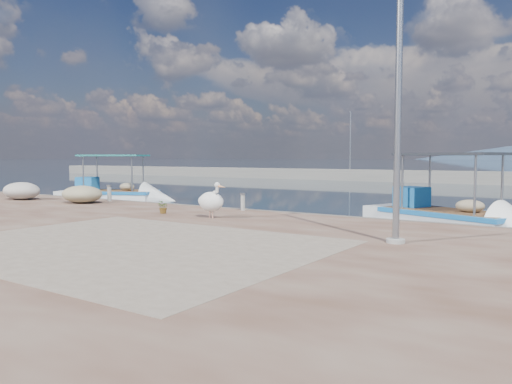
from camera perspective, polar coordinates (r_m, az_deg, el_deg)
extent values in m
plane|color=#162635|center=(14.98, -8.19, -5.81)|extent=(1400.00, 1400.00, 0.00)
cube|color=gray|center=(12.11, -14.27, -5.81)|extent=(9.00, 7.00, 0.01)
cube|color=gray|center=(51.92, 22.93, 1.54)|extent=(120.00, 2.20, 1.20)
cylinder|color=gray|center=(55.47, 10.72, 5.44)|extent=(0.16, 0.16, 7.00)
cone|color=#28384C|center=(665.77, 27.14, 4.03)|extent=(220.00, 220.00, 16.00)
cube|color=white|center=(29.66, -15.88, -0.91)|extent=(6.81, 4.67, 1.07)
cube|color=#1B6DB3|center=(29.62, -15.90, 0.01)|extent=(5.19, 3.97, 0.16)
cube|color=#A9142A|center=(29.66, -15.88, -1.03)|extent=(5.18, 3.94, 0.13)
cube|color=#1B6DB3|center=(30.32, -18.70, 0.90)|extent=(1.34, 1.34, 0.79)
cube|color=#1A6A68|center=(29.56, -15.97, 4.04)|extent=(4.11, 3.34, 0.09)
cube|color=white|center=(19.13, 21.20, -3.65)|extent=(6.89, 4.36, 1.07)
cube|color=#1B6DB3|center=(19.07, 21.24, -2.22)|extent=(5.20, 3.76, 0.16)
cube|color=#A9142A|center=(19.14, 21.20, -3.84)|extent=(5.19, 3.74, 0.14)
cube|color=#1B6DB3|center=(19.98, 17.37, -0.56)|extent=(1.31, 1.31, 0.79)
cube|color=#1F2328|center=(18.97, 21.40, 4.07)|extent=(4.10, 3.20, 0.09)
cylinder|color=tan|center=(16.87, -5.30, -2.44)|extent=(0.04, 0.04, 0.31)
cylinder|color=tan|center=(16.75, -4.98, -2.48)|extent=(0.04, 0.04, 0.31)
ellipsoid|color=silver|center=(16.77, -5.15, -1.11)|extent=(1.04, 0.77, 0.66)
cylinder|color=silver|center=(16.52, -4.54, -0.03)|extent=(0.24, 0.17, 0.57)
sphere|color=silver|center=(16.47, -4.45, 0.81)|extent=(0.19, 0.19, 0.19)
cone|color=#F2985E|center=(16.30, -3.97, 0.62)|extent=(0.46, 0.20, 0.14)
cylinder|color=gray|center=(12.33, 15.97, 10.64)|extent=(0.16, 0.16, 7.00)
cylinder|color=gray|center=(12.41, 15.66, -5.39)|extent=(0.44, 0.44, 0.10)
cylinder|color=gray|center=(19.15, -1.51, -1.16)|extent=(0.17, 0.17, 0.64)
cylinder|color=gray|center=(19.12, -1.51, -0.20)|extent=(0.22, 0.22, 0.06)
cylinder|color=gray|center=(24.09, -16.41, -0.15)|extent=(0.19, 0.19, 0.74)
cylinder|color=gray|center=(24.07, -16.43, 0.73)|extent=(0.25, 0.25, 0.06)
imported|color=#33722D|center=(18.38, -10.53, -1.70)|extent=(0.52, 0.48, 0.48)
ellipsoid|color=#C5BD93|center=(23.58, -19.26, -0.24)|extent=(2.00, 1.55, 0.78)
ellipsoid|color=#B7B1AA|center=(26.58, -25.22, 0.12)|extent=(2.05, 1.49, 0.84)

